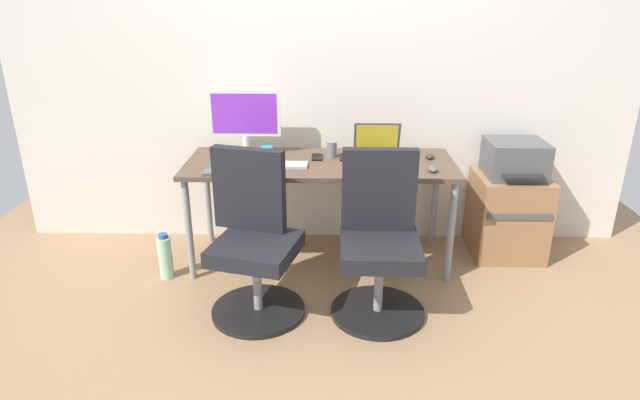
{
  "coord_description": "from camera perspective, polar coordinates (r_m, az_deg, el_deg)",
  "views": [
    {
      "loc": [
        0.07,
        -3.35,
        1.76
      ],
      "look_at": [
        0.0,
        -0.05,
        0.46
      ],
      "focal_mm": 30.25,
      "sensor_mm": 36.0,
      "label": 1
    }
  ],
  "objects": [
    {
      "name": "ground_plane",
      "position": [
        3.78,
        0.02,
        -6.23
      ],
      "size": [
        5.28,
        5.28,
        0.0
      ],
      "primitive_type": "plane",
      "color": "#9E7A56"
    },
    {
      "name": "back_wall",
      "position": [
        3.78,
        0.14,
        14.52
      ],
      "size": [
        4.4,
        0.04,
        2.6
      ],
      "primitive_type": "cube",
      "color": "silver",
      "rests_on": "ground"
    },
    {
      "name": "desk",
      "position": [
        3.53,
        0.02,
        3.11
      ],
      "size": [
        1.74,
        0.66,
        0.71
      ],
      "color": "brown",
      "rests_on": "ground"
    },
    {
      "name": "office_chair_left",
      "position": [
        3.07,
        -7.0,
        -4.48
      ],
      "size": [
        0.54,
        0.54,
        0.94
      ],
      "color": "black",
      "rests_on": "ground"
    },
    {
      "name": "office_chair_right",
      "position": [
        3.06,
        6.28,
        -4.58
      ],
      "size": [
        0.54,
        0.54,
        0.94
      ],
      "color": "black",
      "rests_on": "ground"
    },
    {
      "name": "side_cabinet",
      "position": [
        3.98,
        19.19,
        -1.47
      ],
      "size": [
        0.47,
        0.48,
        0.58
      ],
      "color": "#996B47",
      "rests_on": "ground"
    },
    {
      "name": "printer",
      "position": [
        3.84,
        19.93,
        4.13
      ],
      "size": [
        0.38,
        0.4,
        0.24
      ],
      "color": "#515156",
      "rests_on": "side_cabinet"
    },
    {
      "name": "water_bottle_on_floor",
      "position": [
        3.63,
        -16.05,
        -5.79
      ],
      "size": [
        0.09,
        0.09,
        0.31
      ],
      "color": "#A5D8B2",
      "rests_on": "ground"
    },
    {
      "name": "desktop_monitor",
      "position": [
        3.67,
        -7.98,
        8.69
      ],
      "size": [
        0.48,
        0.18,
        0.43
      ],
      "color": "silver",
      "rests_on": "desk"
    },
    {
      "name": "open_laptop",
      "position": [
        3.6,
        6.11,
        5.31
      ],
      "size": [
        0.31,
        0.28,
        0.22
      ],
      "color": "#4C4C51",
      "rests_on": "desk"
    },
    {
      "name": "keyboard_by_monitor",
      "position": [
        3.32,
        -9.35,
        2.93
      ],
      "size": [
        0.34,
        0.12,
        0.02
      ],
      "primitive_type": "cube",
      "color": "#515156",
      "rests_on": "desk"
    },
    {
      "name": "keyboard_by_laptop",
      "position": [
        3.42,
        -4.19,
        3.72
      ],
      "size": [
        0.34,
        0.12,
        0.02
      ],
      "primitive_type": "cube",
      "color": "#B7B7B7",
      "rests_on": "desk"
    },
    {
      "name": "mouse_by_monitor",
      "position": [
        3.65,
        11.51,
        4.59
      ],
      "size": [
        0.06,
        0.1,
        0.03
      ],
      "primitive_type": "ellipsoid",
      "color": "#2D2D2D",
      "rests_on": "desk"
    },
    {
      "name": "mouse_by_laptop",
      "position": [
        3.39,
        11.84,
        3.25
      ],
      "size": [
        0.06,
        0.1,
        0.03
      ],
      "primitive_type": "ellipsoid",
      "color": "#515156",
      "rests_on": "desk"
    },
    {
      "name": "coffee_mug",
      "position": [
        3.55,
        -5.61,
        4.93
      ],
      "size": [
        0.08,
        0.08,
        0.09
      ],
      "primitive_type": "cylinder",
      "color": "teal",
      "rests_on": "desk"
    },
    {
      "name": "pen_cup",
      "position": [
        3.6,
        1.22,
        5.38
      ],
      "size": [
        0.07,
        0.07,
        0.1
      ],
      "primitive_type": "cylinder",
      "color": "slate",
      "rests_on": "desk"
    },
    {
      "name": "phone_near_laptop",
      "position": [
        3.59,
        -0.31,
        4.56
      ],
      "size": [
        0.07,
        0.14,
        0.01
      ],
      "primitive_type": "cube",
      "color": "black",
      "rests_on": "desk"
    },
    {
      "name": "phone_near_monitor",
      "position": [
        3.59,
        2.67,
        4.52
      ],
      "size": [
        0.07,
        0.14,
        0.01
      ],
      "primitive_type": "cube",
      "color": "black",
      "rests_on": "desk"
    },
    {
      "name": "notebook",
      "position": [
        3.5,
        -9.65,
        3.96
      ],
      "size": [
        0.21,
        0.15,
        0.03
      ],
      "primitive_type": "cube",
      "color": "green",
      "rests_on": "desk"
    }
  ]
}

